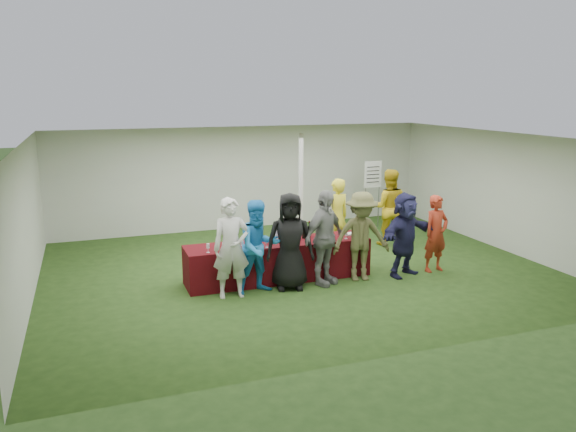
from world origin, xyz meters
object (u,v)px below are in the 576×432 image
object	(u,v)px
customer_1	(259,247)
customer_4	(361,237)
customer_5	(405,234)
wine_list_sign	(373,179)
customer_6	(436,234)
customer_2	(290,241)
staff_back	(388,207)
customer_0	(231,248)
dump_bucket	(361,233)
serving_table	(278,261)
staff_pourer	(336,217)
customer_3	(324,238)

from	to	relation	value
customer_1	customer_4	size ratio (longest dim) A/B	0.99
customer_5	wine_list_sign	bearing A→B (deg)	50.15
customer_6	customer_2	bearing A→B (deg)	170.15
staff_back	customer_0	size ratio (longest dim) A/B	1.01
customer_6	dump_bucket	bearing A→B (deg)	157.27
dump_bucket	customer_2	world-z (taller)	customer_2
customer_1	customer_5	distance (m)	2.98
dump_bucket	customer_4	world-z (taller)	customer_4
customer_4	customer_5	world-z (taller)	customer_4
customer_2	customer_5	bearing A→B (deg)	12.09
customer_4	customer_5	xyz separation A→B (m)	(0.94, -0.05, -0.03)
customer_1	serving_table	bearing A→B (deg)	35.30
dump_bucket	customer_1	xyz separation A→B (m)	(-2.22, -0.34, 0.02)
staff_back	customer_4	bearing A→B (deg)	72.72
customer_0	customer_6	bearing A→B (deg)	4.37
staff_pourer	staff_back	size ratio (longest dim) A/B	0.96
customer_3	customer_0	bearing A→B (deg)	152.80
serving_table	wine_list_sign	distance (m)	4.93
customer_2	customer_1	bearing A→B (deg)	-164.37
staff_pourer	customer_3	world-z (taller)	customer_3
serving_table	customer_3	size ratio (longest dim) A/B	1.98
wine_list_sign	customer_4	world-z (taller)	wine_list_sign
wine_list_sign	customer_0	world-z (taller)	wine_list_sign
dump_bucket	customer_4	size ratio (longest dim) A/B	0.13
customer_3	customer_6	bearing A→B (deg)	-29.21
customer_3	customer_2	bearing A→B (deg)	149.57
customer_0	customer_5	distance (m)	3.50
customer_6	wine_list_sign	bearing A→B (deg)	72.69
serving_table	staff_back	bearing A→B (deg)	24.89
wine_list_sign	customer_6	world-z (taller)	wine_list_sign
dump_bucket	wine_list_sign	world-z (taller)	wine_list_sign
staff_back	customer_5	bearing A→B (deg)	91.61
customer_1	customer_4	xyz separation A→B (m)	(2.05, -0.01, 0.01)
customer_0	customer_6	world-z (taller)	customer_0
wine_list_sign	staff_back	bearing A→B (deg)	-105.02
customer_0	customer_6	distance (m)	4.25
wine_list_sign	serving_table	bearing A→B (deg)	-139.87
customer_1	customer_6	world-z (taller)	customer_1
customer_0	customer_2	bearing A→B (deg)	7.48
dump_bucket	customer_4	xyz separation A→B (m)	(-0.17, -0.35, 0.03)
dump_bucket	customer_5	size ratio (longest dim) A/B	0.13
wine_list_sign	staff_pourer	bearing A→B (deg)	-134.43
customer_2	staff_pourer	bearing A→B (deg)	58.32
dump_bucket	wine_list_sign	distance (m)	3.94
serving_table	customer_4	distance (m)	1.67
dump_bucket	customer_1	bearing A→B (deg)	-171.20
staff_pourer	dump_bucket	bearing A→B (deg)	75.74
staff_back	customer_6	bearing A→B (deg)	110.44
customer_0	customer_1	world-z (taller)	customer_0
serving_table	customer_2	bearing A→B (deg)	-85.87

